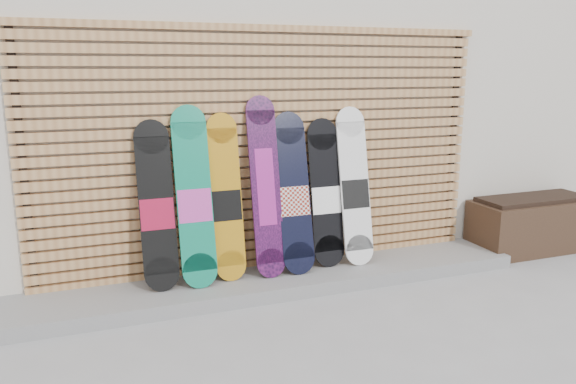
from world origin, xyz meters
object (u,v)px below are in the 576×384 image
at_px(snowboard_0, 157,207).
at_px(planter_box, 531,224).
at_px(snowboard_3, 266,187).
at_px(snowboard_6, 355,187).
at_px(snowboard_1, 194,198).
at_px(snowboard_4, 294,194).
at_px(snowboard_2, 226,198).
at_px(snowboard_5, 326,194).

bearing_deg(snowboard_0, planter_box, -1.28).
bearing_deg(snowboard_0, snowboard_3, -0.61).
relative_size(snowboard_3, snowboard_6, 1.08).
bearing_deg(snowboard_3, snowboard_6, 0.20).
relative_size(planter_box, snowboard_1, 0.87).
distance_m(snowboard_1, snowboard_4, 0.90).
height_order(snowboard_1, snowboard_4, snowboard_1).
bearing_deg(snowboard_2, planter_box, -1.76).
height_order(snowboard_0, snowboard_2, snowboard_2).
relative_size(snowboard_1, snowboard_6, 1.04).
distance_m(snowboard_0, snowboard_4, 1.21).
relative_size(snowboard_3, snowboard_4, 1.10).
bearing_deg(snowboard_5, snowboard_2, -179.47).
xyz_separation_m(snowboard_1, snowboard_3, (0.63, 0.01, 0.04)).
xyz_separation_m(snowboard_0, snowboard_3, (0.94, -0.01, 0.10)).
bearing_deg(snowboard_2, snowboard_4, -3.29).
height_order(planter_box, snowboard_4, snowboard_4).
xyz_separation_m(snowboard_1, snowboard_4, (0.90, 0.00, -0.04)).
relative_size(snowboard_2, snowboard_3, 0.91).
height_order(planter_box, snowboard_1, snowboard_1).
xyz_separation_m(snowboard_3, snowboard_4, (0.26, -0.01, -0.08)).
height_order(snowboard_3, snowboard_5, snowboard_3).
height_order(snowboard_0, snowboard_3, snowboard_3).
bearing_deg(snowboard_3, snowboard_5, 3.24).
bearing_deg(planter_box, snowboard_2, 178.24).
distance_m(snowboard_3, snowboard_4, 0.28).
relative_size(planter_box, snowboard_5, 0.97).
xyz_separation_m(snowboard_4, snowboard_6, (0.62, 0.01, 0.01)).
bearing_deg(planter_box, snowboard_5, 177.32).
bearing_deg(snowboard_0, snowboard_2, 1.44).
height_order(planter_box, snowboard_5, snowboard_5).
height_order(snowboard_4, snowboard_5, snowboard_4).
relative_size(snowboard_5, snowboard_6, 0.93).
bearing_deg(snowboard_6, snowboard_2, 178.97).
bearing_deg(snowboard_2, snowboard_1, -172.74).
distance_m(snowboard_0, snowboard_6, 1.83).
bearing_deg(snowboard_1, planter_box, -1.05).
distance_m(planter_box, snowboard_5, 2.43).
height_order(planter_box, snowboard_6, snowboard_6).
height_order(snowboard_5, snowboard_6, snowboard_6).
distance_m(snowboard_3, snowboard_6, 0.88).
xyz_separation_m(snowboard_5, snowboard_6, (0.28, -0.03, 0.05)).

